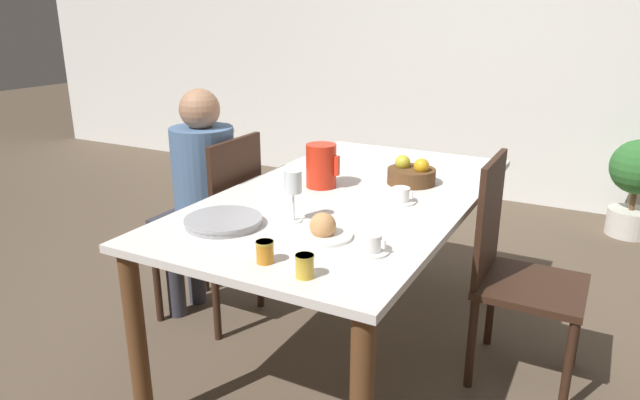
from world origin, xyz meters
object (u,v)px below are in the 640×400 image
(potted_plant, at_px, (637,181))
(fruit_bowl, at_px, (411,174))
(person_seated, at_px, (200,187))
(bread_plate, at_px, (323,230))
(chair_opposite, at_px, (514,268))
(teacup_near_person, at_px, (371,245))
(red_pitcher, at_px, (321,165))
(jam_jar_amber, at_px, (265,251))
(wine_glass_water, at_px, (293,184))
(serving_tray, at_px, (223,221))
(chair_person_side, at_px, (219,227))
(jam_jar_red, at_px, (305,265))
(teacup_across, at_px, (401,196))

(potted_plant, bearing_deg, fruit_bowl, -116.25)
(person_seated, bearing_deg, bread_plate, -115.77)
(chair_opposite, bearing_deg, teacup_near_person, -27.14)
(red_pitcher, relative_size, bread_plate, 0.93)
(person_seated, xyz_separation_m, jam_jar_amber, (0.85, -0.71, 0.11))
(jam_jar_amber, bearing_deg, bread_plate, 77.31)
(jam_jar_amber, xyz_separation_m, fruit_bowl, (0.11, 1.04, 0.01))
(red_pitcher, bearing_deg, wine_glass_water, -75.15)
(serving_tray, bearing_deg, chair_opposite, 37.83)
(serving_tray, bearing_deg, jam_jar_amber, -32.73)
(jam_jar_amber, bearing_deg, wine_glass_water, 106.82)
(jam_jar_amber, xyz_separation_m, potted_plant, (1.08, 2.99, -0.40))
(person_seated, height_order, red_pitcher, person_seated)
(chair_person_side, xyz_separation_m, person_seated, (-0.09, -0.01, 0.20))
(red_pitcher, relative_size, teacup_near_person, 1.55)
(wine_glass_water, height_order, teacup_near_person, wine_glass_water)
(wine_glass_water, relative_size, jam_jar_red, 2.76)
(jam_jar_red, bearing_deg, chair_opposite, 64.53)
(person_seated, height_order, teacup_near_person, person_seated)
(teacup_across, relative_size, serving_tray, 0.44)
(chair_opposite, distance_m, teacup_near_person, 0.84)
(serving_tray, bearing_deg, wine_glass_water, 37.51)
(chair_person_side, height_order, wine_glass_water, wine_glass_water)
(jam_jar_red, bearing_deg, jam_jar_amber, 168.57)
(red_pitcher, bearing_deg, jam_jar_red, -65.13)
(fruit_bowl, bearing_deg, chair_opposite, -12.67)
(bread_plate, distance_m, jam_jar_red, 0.32)
(chair_opposite, height_order, bread_plate, chair_opposite)
(red_pitcher, height_order, potted_plant, red_pitcher)
(chair_opposite, distance_m, jam_jar_amber, 1.15)
(teacup_near_person, bearing_deg, potted_plant, 73.50)
(teacup_across, bearing_deg, person_seated, -177.24)
(bread_plate, bearing_deg, serving_tray, -169.51)
(wine_glass_water, distance_m, jam_jar_red, 0.49)
(wine_glass_water, relative_size, bread_plate, 0.94)
(bread_plate, xyz_separation_m, fruit_bowl, (0.05, 0.77, 0.02))
(bread_plate, xyz_separation_m, potted_plant, (1.02, 2.72, -0.39))
(teacup_near_person, relative_size, potted_plant, 0.18)
(jam_jar_red, bearing_deg, wine_glass_water, 124.49)
(person_seated, height_order, jam_jar_red, person_seated)
(wine_glass_water, xyz_separation_m, fruit_bowl, (0.22, 0.68, -0.10))
(wine_glass_water, height_order, jam_jar_red, wine_glass_water)
(serving_tray, bearing_deg, bread_plate, 10.49)
(chair_person_side, height_order, teacup_near_person, chair_person_side)
(wine_glass_water, bearing_deg, jam_jar_red, -55.51)
(teacup_across, bearing_deg, red_pitcher, 173.84)
(red_pitcher, height_order, wine_glass_water, wine_glass_water)
(potted_plant, bearing_deg, serving_tray, -116.52)
(fruit_bowl, bearing_deg, chair_person_side, -160.10)
(bread_plate, bearing_deg, person_seated, 154.23)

